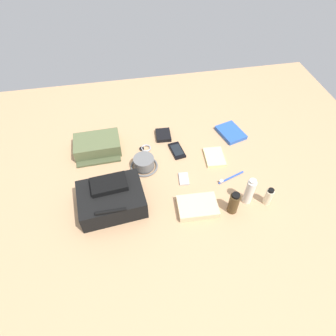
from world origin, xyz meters
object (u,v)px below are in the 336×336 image
object	(u,v)px
wallet	(163,135)
backpack	(111,198)
media_player	(184,179)
notepad	(214,157)
cell_phone	(177,150)
toothbrush	(230,178)
bucket_hat	(144,163)
cologne_bottle	(234,203)
lotion_bottle	(269,196)
paperback_novel	(231,133)
folded_towel	(198,207)
toiletry_pouch	(97,146)
toothpaste_tube	(250,191)
wristwatch	(145,148)

from	to	relation	value
wallet	backpack	bearing A→B (deg)	56.85
media_player	notepad	size ratio (longest dim) A/B	0.59
cell_phone	toothbrush	size ratio (longest dim) A/B	0.89
wallet	notepad	xyz separation A→B (m)	(-0.26, 0.24, -0.00)
bucket_hat	wallet	xyz separation A→B (m)	(-0.15, -0.24, -0.02)
bucket_hat	cologne_bottle	world-z (taller)	cologne_bottle
lotion_bottle	media_player	distance (m)	0.45
cologne_bottle	media_player	size ratio (longest dim) A/B	1.50
cologne_bottle	paperback_novel	size ratio (longest dim) A/B	0.66
toothbrush	notepad	world-z (taller)	toothbrush
bucket_hat	toothbrush	size ratio (longest dim) A/B	0.98
cologne_bottle	folded_towel	xyz separation A→B (m)	(0.17, -0.04, -0.05)
cell_phone	wallet	bearing A→B (deg)	-68.04
cell_phone	backpack	bearing A→B (deg)	38.70
backpack	wallet	distance (m)	0.58
toiletry_pouch	backpack	bearing A→B (deg)	98.52
toothpaste_tube	toothbrush	distance (m)	0.18
lotion_bottle	toothpaste_tube	distance (m)	0.11
backpack	notepad	bearing A→B (deg)	-159.46
paperback_novel	lotion_bottle	bearing A→B (deg)	91.14
lotion_bottle	wallet	xyz separation A→B (m)	(0.44, -0.59, -0.04)
toothpaste_tube	wallet	distance (m)	0.66
cell_phone	media_player	bearing A→B (deg)	88.13
lotion_bottle	folded_towel	size ratio (longest dim) A/B	0.54
cell_phone	folded_towel	world-z (taller)	folded_towel
bucket_hat	paperback_novel	distance (m)	0.61
toiletry_pouch	lotion_bottle	world-z (taller)	lotion_bottle
bucket_hat	toothpaste_tube	xyz separation A→B (m)	(-0.49, 0.33, 0.05)
toothbrush	cell_phone	bearing A→B (deg)	-47.21
media_player	wallet	world-z (taller)	wallet
backpack	cologne_bottle	distance (m)	0.61
lotion_bottle	cell_phone	bearing A→B (deg)	-49.82
wallet	wristwatch	bearing A→B (deg)	38.79
toiletry_pouch	media_player	bearing A→B (deg)	145.27
toiletry_pouch	wristwatch	xyz separation A→B (m)	(-0.28, 0.04, -0.03)
bucket_hat	cologne_bottle	bearing A→B (deg)	136.88
folded_towel	lotion_bottle	bearing A→B (deg)	175.58
paperback_novel	wallet	size ratio (longest dim) A/B	1.85
toothbrush	wristwatch	bearing A→B (deg)	-36.61
paperback_novel	cologne_bottle	bearing A→B (deg)	71.89
wallet	folded_towel	xyz separation A→B (m)	(-0.08, 0.57, 0.01)
paperback_novel	folded_towel	bearing A→B (deg)	55.58
media_player	wallet	bearing A→B (deg)	-82.05
media_player	toothbrush	size ratio (longest dim) A/B	0.55
paperback_novel	toothbrush	size ratio (longest dim) A/B	1.25
wristwatch	notepad	distance (m)	0.42
cologne_bottle	paperback_novel	bearing A→B (deg)	-108.11
backpack	bucket_hat	world-z (taller)	backpack
wristwatch	toothbrush	world-z (taller)	toothbrush
media_player	toothbrush	xyz separation A→B (m)	(-0.25, 0.04, 0.00)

